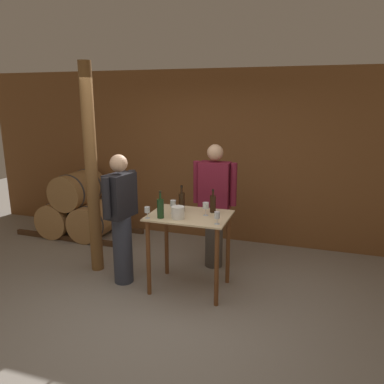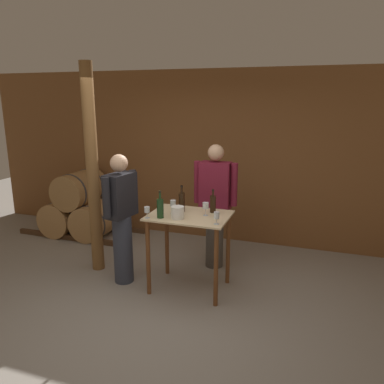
{
  "view_description": "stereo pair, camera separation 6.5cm",
  "coord_description": "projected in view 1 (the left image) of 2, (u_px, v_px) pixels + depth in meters",
  "views": [
    {
      "loc": [
        1.47,
        -3.24,
        2.26
      ],
      "look_at": [
        0.16,
        0.81,
        1.19
      ],
      "focal_mm": 35.0,
      "sensor_mm": 36.0,
      "label": 1
    },
    {
      "loc": [
        1.53,
        -3.22,
        2.26
      ],
      "look_at": [
        0.16,
        0.81,
        1.19
      ],
      "focal_mm": 35.0,
      "sensor_mm": 36.0,
      "label": 2
    }
  ],
  "objects": [
    {
      "name": "wine_glass_near_center",
      "position": [
        173.0,
        204.0,
        4.38
      ],
      "size": [
        0.07,
        0.07,
        0.16
      ],
      "color": "silver",
      "rests_on": "tasting_table"
    },
    {
      "name": "person_host",
      "position": [
        121.0,
        217.0,
        4.55
      ],
      "size": [
        0.29,
        0.58,
        1.62
      ],
      "color": "#333847",
      "rests_on": "ground_plane"
    },
    {
      "name": "wooden_post",
      "position": [
        92.0,
        171.0,
        4.78
      ],
      "size": [
        0.16,
        0.16,
        2.7
      ],
      "color": "brown",
      "rests_on": "ground_plane"
    },
    {
      "name": "barrel_rack",
      "position": [
        79.0,
        209.0,
        6.3
      ],
      "size": [
        2.03,
        0.83,
        1.09
      ],
      "color": "#4C331E",
      "rests_on": "ground_plane"
    },
    {
      "name": "person_visitor_with_scarf",
      "position": [
        214.0,
        204.0,
        4.99
      ],
      "size": [
        0.59,
        0.24,
        1.69
      ],
      "color": "#4C4742",
      "rests_on": "ground_plane"
    },
    {
      "name": "back_wall",
      "position": [
        215.0,
        157.0,
        5.94
      ],
      "size": [
        8.4,
        0.05,
        2.7
      ],
      "color": "brown",
      "rests_on": "ground_plane"
    },
    {
      "name": "wine_glass_near_right",
      "position": [
        206.0,
        206.0,
        4.3
      ],
      "size": [
        0.07,
        0.07,
        0.16
      ],
      "color": "silver",
      "rests_on": "tasting_table"
    },
    {
      "name": "tasting_table",
      "position": [
        189.0,
        231.0,
        4.41
      ],
      "size": [
        0.94,
        0.69,
        0.94
      ],
      "color": "beige",
      "rests_on": "ground_plane"
    },
    {
      "name": "wine_bottle_left",
      "position": [
        182.0,
        202.0,
        4.45
      ],
      "size": [
        0.07,
        0.07,
        0.32
      ],
      "color": "black",
      "rests_on": "tasting_table"
    },
    {
      "name": "wine_glass_far_side",
      "position": [
        217.0,
        216.0,
        4.01
      ],
      "size": [
        0.06,
        0.06,
        0.14
      ],
      "color": "silver",
      "rests_on": "tasting_table"
    },
    {
      "name": "wine_bottle_center",
      "position": [
        213.0,
        203.0,
        4.43
      ],
      "size": [
        0.07,
        0.07,
        0.28
      ],
      "color": "black",
      "rests_on": "tasting_table"
    },
    {
      "name": "ground_plane",
      "position": [
        155.0,
        317.0,
        3.98
      ],
      "size": [
        14.0,
        14.0,
        0.0
      ],
      "primitive_type": "plane",
      "color": "gray"
    },
    {
      "name": "wine_glass_near_left",
      "position": [
        147.0,
        210.0,
        4.21
      ],
      "size": [
        0.06,
        0.06,
        0.13
      ],
      "color": "silver",
      "rests_on": "tasting_table"
    },
    {
      "name": "wine_bottle_far_left",
      "position": [
        160.0,
        208.0,
        4.21
      ],
      "size": [
        0.08,
        0.08,
        0.32
      ],
      "color": "#193819",
      "rests_on": "tasting_table"
    },
    {
      "name": "ice_bucket",
      "position": [
        178.0,
        213.0,
        4.21
      ],
      "size": [
        0.15,
        0.15,
        0.14
      ],
      "color": "white",
      "rests_on": "tasting_table"
    }
  ]
}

